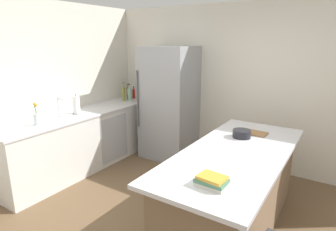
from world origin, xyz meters
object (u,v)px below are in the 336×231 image
(mixing_bowl, at_px, (242,134))
(kitchen_island, at_px, (233,191))
(flower_vase, at_px, (37,118))
(olive_oil_bottle, at_px, (124,94))
(gin_bottle, at_px, (130,94))
(cookbook_stack, at_px, (212,181))
(paper_towel_roll, at_px, (76,105))
(whiskey_bottle, at_px, (128,93))
(refrigerator, at_px, (169,103))
(cutting_board, at_px, (255,133))
(sink_faucet, at_px, (59,107))
(hot_sauce_bottle, at_px, (134,94))

(mixing_bowl, bearing_deg, kitchen_island, -77.88)
(flower_vase, xyz_separation_m, olive_oil_bottle, (-0.06, 1.81, 0.03))
(gin_bottle, xyz_separation_m, cookbook_stack, (2.65, -2.12, -0.09))
(paper_towel_roll, relative_size, whiskey_bottle, 1.07)
(refrigerator, relative_size, flower_vase, 6.29)
(refrigerator, height_order, cutting_board, refrigerator)
(paper_towel_roll, distance_m, cutting_board, 2.66)
(sink_faucet, distance_m, olive_oil_bottle, 1.39)
(mixing_bowl, bearing_deg, gin_bottle, 160.36)
(sink_faucet, bearing_deg, mixing_bowl, 13.17)
(cookbook_stack, bearing_deg, olive_oil_bottle, 143.18)
(kitchen_island, relative_size, olive_oil_bottle, 6.50)
(paper_towel_roll, xyz_separation_m, gin_bottle, (0.04, 1.20, -0.01))
(kitchen_island, xyz_separation_m, paper_towel_roll, (-2.60, 0.12, 0.59))
(hot_sauce_bottle, bearing_deg, cutting_board, -18.07)
(hot_sauce_bottle, xyz_separation_m, whiskey_bottle, (-0.05, -0.10, 0.03))
(flower_vase, distance_m, gin_bottle, 1.90)
(gin_bottle, relative_size, olive_oil_bottle, 0.89)
(kitchen_island, bearing_deg, cookbook_stack, -83.79)
(olive_oil_bottle, relative_size, mixing_bowl, 1.66)
(olive_oil_bottle, bearing_deg, hot_sauce_bottle, 88.75)
(gin_bottle, xyz_separation_m, mixing_bowl, (2.46, -0.88, -0.08))
(kitchen_island, distance_m, cookbook_stack, 0.94)
(whiskey_bottle, relative_size, gin_bottle, 0.94)
(hot_sauce_bottle, distance_m, gin_bottle, 0.21)
(cookbook_stack, bearing_deg, sink_faucet, 166.67)
(flower_vase, height_order, paper_towel_roll, paper_towel_roll)
(whiskey_bottle, bearing_deg, cutting_board, -15.85)
(olive_oil_bottle, bearing_deg, mixing_bowl, -17.30)
(flower_vase, bearing_deg, gin_bottle, 89.86)
(sink_faucet, bearing_deg, gin_bottle, 86.60)
(kitchen_island, distance_m, sink_faucet, 2.72)
(hot_sauce_bottle, height_order, olive_oil_bottle, olive_oil_bottle)
(kitchen_island, height_order, cookbook_stack, cookbook_stack)
(whiskey_bottle, xyz_separation_m, gin_bottle, (0.12, -0.10, 0.00))
(sink_faucet, relative_size, flower_vase, 0.98)
(refrigerator, height_order, mixing_bowl, refrigerator)
(mixing_bowl, height_order, cutting_board, mixing_bowl)
(sink_faucet, distance_m, flower_vase, 0.43)
(kitchen_island, relative_size, whiskey_bottle, 7.82)
(sink_faucet, height_order, cookbook_stack, sink_faucet)
(flower_vase, distance_m, paper_towel_roll, 0.69)
(whiskey_bottle, bearing_deg, sink_faucet, -88.96)
(flower_vase, bearing_deg, paper_towel_roll, 93.20)
(refrigerator, distance_m, gin_bottle, 0.86)
(hot_sauce_bottle, bearing_deg, refrigerator, -10.07)
(mixing_bowl, bearing_deg, refrigerator, 150.37)
(cookbook_stack, xyz_separation_m, cutting_board, (-0.09, 1.47, -0.03))
(hot_sauce_bottle, bearing_deg, whiskey_bottle, -118.86)
(refrigerator, distance_m, paper_towel_roll, 1.53)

